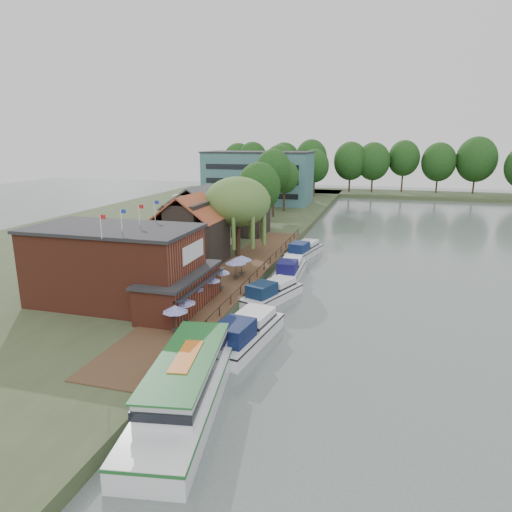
% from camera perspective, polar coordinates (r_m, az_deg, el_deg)
% --- Properties ---
extents(ground, '(260.00, 260.00, 0.00)m').
position_cam_1_polar(ground, '(40.90, 3.51, -8.69)').
color(ground, '#525F5B').
rests_on(ground, ground).
extents(land_bank, '(50.00, 140.00, 1.00)m').
position_cam_1_polar(land_bank, '(82.67, -11.72, 3.26)').
color(land_bank, '#384728').
rests_on(land_bank, ground).
extents(quay_deck, '(6.00, 50.00, 0.10)m').
position_cam_1_polar(quay_deck, '(51.65, -2.75, -2.47)').
color(quay_deck, '#47301E').
rests_on(quay_deck, land_bank).
extents(quay_rail, '(0.20, 49.00, 1.00)m').
position_cam_1_polar(quay_rail, '(51.21, 0.29, -2.08)').
color(quay_rail, black).
rests_on(quay_rail, land_bank).
extents(pub, '(20.00, 11.00, 7.30)m').
position_cam_1_polar(pub, '(43.49, -15.01, -1.26)').
color(pub, maroon).
rests_on(pub, land_bank).
extents(hotel_block, '(25.40, 12.40, 12.30)m').
position_cam_1_polar(hotel_block, '(111.26, 0.28, 9.81)').
color(hotel_block, '#38666B').
rests_on(hotel_block, land_bank).
extents(cottage_a, '(8.60, 7.60, 8.50)m').
position_cam_1_polar(cottage_a, '(56.76, -8.22, 3.30)').
color(cottage_a, black).
rests_on(cottage_a, land_bank).
extents(cottage_b, '(9.60, 8.60, 8.50)m').
position_cam_1_polar(cottage_b, '(66.96, -7.10, 5.02)').
color(cottage_b, beige).
rests_on(cottage_b, land_bank).
extents(cottage_c, '(7.60, 7.60, 8.50)m').
position_cam_1_polar(cottage_c, '(73.95, -1.50, 6.01)').
color(cottage_c, black).
rests_on(cottage_c, land_bank).
extents(willow, '(8.60, 8.60, 10.43)m').
position_cam_1_polar(willow, '(59.57, -2.32, 4.90)').
color(willow, '#476B2D').
rests_on(willow, land_bank).
extents(umbrella_0, '(2.04, 2.04, 2.38)m').
position_cam_1_polar(umbrella_0, '(36.68, -10.01, -7.82)').
color(umbrella_0, '#1C229B').
rests_on(umbrella_0, quay_deck).
extents(umbrella_1, '(2.28, 2.28, 2.38)m').
position_cam_1_polar(umbrella_1, '(38.33, -9.18, -6.79)').
color(umbrella_1, navy).
rests_on(umbrella_1, quay_deck).
extents(umbrella_2, '(2.02, 2.02, 2.38)m').
position_cam_1_polar(umbrella_2, '(41.56, -7.85, -5.04)').
color(umbrella_2, navy).
rests_on(umbrella_2, quay_deck).
extents(umbrella_3, '(2.11, 2.11, 2.38)m').
position_cam_1_polar(umbrella_3, '(43.84, -5.76, -3.93)').
color(umbrella_3, navy).
rests_on(umbrella_3, quay_deck).
extents(umbrella_4, '(1.94, 1.94, 2.38)m').
position_cam_1_polar(umbrella_4, '(46.23, -4.44, -2.93)').
color(umbrella_4, navy).
rests_on(umbrella_4, quay_deck).
extents(umbrella_5, '(2.34, 2.34, 2.38)m').
position_cam_1_polar(umbrella_5, '(49.75, -2.52, -1.65)').
color(umbrella_5, navy).
rests_on(umbrella_5, quay_deck).
extents(umbrella_6, '(2.42, 2.42, 2.38)m').
position_cam_1_polar(umbrella_6, '(51.07, -1.81, -1.21)').
color(umbrella_6, navy).
rests_on(umbrella_6, quay_deck).
extents(cruiser_0, '(4.89, 11.09, 2.63)m').
position_cam_1_polar(cruiser_0, '(36.85, -1.32, -9.12)').
color(cruiser_0, white).
rests_on(cruiser_0, ground).
extents(cruiser_1, '(6.08, 9.91, 2.27)m').
position_cam_1_polar(cruiser_1, '(46.51, 1.98, -4.28)').
color(cruiser_1, white).
rests_on(cruiser_1, ground).
extents(cruiser_2, '(3.48, 9.75, 2.33)m').
position_cam_1_polar(cruiser_2, '(54.83, 4.27, -1.37)').
color(cruiser_2, silver).
rests_on(cruiser_2, ground).
extents(cruiser_3, '(4.98, 9.94, 2.29)m').
position_cam_1_polar(cruiser_3, '(64.52, 6.02, 0.98)').
color(cruiser_3, silver).
rests_on(cruiser_3, ground).
extents(tour_boat, '(6.58, 15.32, 3.24)m').
position_cam_1_polar(tour_boat, '(28.93, -8.96, -15.64)').
color(tour_boat, silver).
rests_on(tour_boat, ground).
extents(swan, '(0.44, 0.44, 0.44)m').
position_cam_1_polar(swan, '(31.40, -6.23, -15.90)').
color(swan, white).
rests_on(swan, ground).
extents(bank_tree_0, '(7.74, 7.74, 11.18)m').
position_cam_1_polar(bank_tree_0, '(82.39, 0.36, 7.81)').
color(bank_tree_0, '#143811').
rests_on(bank_tree_0, land_bank).
extents(bank_tree_1, '(6.91, 6.91, 13.28)m').
position_cam_1_polar(bank_tree_1, '(90.99, 2.17, 9.09)').
color(bank_tree_1, '#143811').
rests_on(bank_tree_1, land_bank).
extents(bank_tree_2, '(6.19, 6.19, 10.91)m').
position_cam_1_polar(bank_tree_2, '(98.76, 3.55, 8.80)').
color(bank_tree_2, '#143811').
rests_on(bank_tree_2, land_bank).
extents(bank_tree_3, '(8.77, 8.77, 13.81)m').
position_cam_1_polar(bank_tree_3, '(116.95, 3.01, 10.38)').
color(bank_tree_3, '#143811').
rests_on(bank_tree_3, land_bank).
extents(bank_tree_4, '(7.75, 7.75, 12.57)m').
position_cam_1_polar(bank_tree_4, '(125.76, 7.31, 10.28)').
color(bank_tree_4, '#143811').
rests_on(bank_tree_4, land_bank).
extents(bank_tree_5, '(6.51, 6.51, 10.78)m').
position_cam_1_polar(bank_tree_5, '(133.19, 4.74, 10.19)').
color(bank_tree_5, '#143811').
rests_on(bank_tree_5, land_bank).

